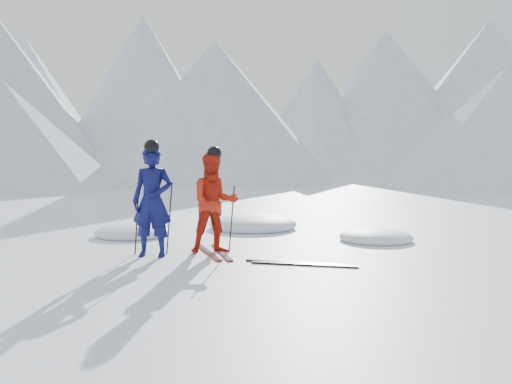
{
  "coord_description": "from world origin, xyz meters",
  "views": [
    {
      "loc": [
        -1.44,
        -8.97,
        1.76
      ],
      "look_at": [
        -1.43,
        0.5,
        1.1
      ],
      "focal_mm": 38.0,
      "sensor_mm": 36.0,
      "label": 1
    }
  ],
  "objects": [
    {
      "name": "skier_blue",
      "position": [
        -3.21,
        0.27,
        0.95
      ],
      "size": [
        0.74,
        0.54,
        1.91
      ],
      "primitive_type": "imported",
      "rotation": [
        0.0,
        0.0,
        -0.12
      ],
      "color": "#0B0D44",
      "rests_on": "ground"
    },
    {
      "name": "mountain_range",
      "position": [
        5.71,
        35.31,
        6.72
      ],
      "size": [
        106.15,
        62.94,
        15.53
      ],
      "color": "#B2BCD1",
      "rests_on": "ground"
    },
    {
      "name": "pole_blue_left",
      "position": [
        -3.51,
        0.42,
        0.64
      ],
      "size": [
        0.13,
        0.09,
        1.27
      ],
      "primitive_type": "cylinder",
      "rotation": [
        0.05,
        0.08,
        0.0
      ],
      "color": "black",
      "rests_on": "ground"
    },
    {
      "name": "pole_red_right",
      "position": [
        -1.87,
        0.76,
        0.6
      ],
      "size": [
        0.12,
        0.08,
        1.19
      ],
      "primitive_type": "cylinder",
      "rotation": [
        -0.05,
        0.08,
        0.0
      ],
      "color": "black",
      "rests_on": "ground"
    },
    {
      "name": "ski_loose_b",
      "position": [
        -0.67,
        -0.5,
        0.01
      ],
      "size": [
        1.68,
        0.47,
        0.03
      ],
      "primitive_type": "cube",
      "rotation": [
        0.0,
        0.0,
        1.34
      ],
      "color": "black",
      "rests_on": "ground"
    },
    {
      "name": "ski_worn_left",
      "position": [
        -2.29,
        0.61,
        0.01
      ],
      "size": [
        0.6,
        1.65,
        0.03
      ],
      "primitive_type": "cube",
      "rotation": [
        0.0,
        0.0,
        0.31
      ],
      "color": "black",
      "rests_on": "ground"
    },
    {
      "name": "pole_red_left",
      "position": [
        -2.47,
        0.86,
        0.6
      ],
      "size": [
        0.12,
        0.09,
        1.19
      ],
      "primitive_type": "cylinder",
      "rotation": [
        0.06,
        0.08,
        0.0
      ],
      "color": "black",
      "rests_on": "ground"
    },
    {
      "name": "skier_red",
      "position": [
        -2.17,
        0.61,
        0.9
      ],
      "size": [
        1.02,
        0.89,
        1.8
      ],
      "primitive_type": "imported",
      "rotation": [
        0.0,
        0.0,
        0.27
      ],
      "color": "red",
      "rests_on": "ground"
    },
    {
      "name": "snow_lumps",
      "position": [
        -1.64,
        3.15,
        0.0
      ],
      "size": [
        6.67,
        3.63,
        0.46
      ],
      "color": "white",
      "rests_on": "ground"
    },
    {
      "name": "ski_loose_a",
      "position": [
        -0.77,
        -0.35,
        0.01
      ],
      "size": [
        1.66,
        0.53,
        0.03
      ],
      "primitive_type": "cube",
      "rotation": [
        0.0,
        0.0,
        1.31
      ],
      "color": "black",
      "rests_on": "ground"
    },
    {
      "name": "ski_worn_right",
      "position": [
        -2.05,
        0.61,
        0.01
      ],
      "size": [
        0.49,
        1.67,
        0.03
      ],
      "primitive_type": "cube",
      "rotation": [
        0.0,
        0.0,
        0.24
      ],
      "color": "black",
      "rests_on": "ground"
    },
    {
      "name": "ground",
      "position": [
        0.0,
        0.0,
        0.0
      ],
      "size": [
        160.0,
        160.0,
        0.0
      ],
      "primitive_type": "plane",
      "color": "white",
      "rests_on": "ground"
    },
    {
      "name": "pole_blue_right",
      "position": [
        -2.96,
        0.52,
        0.64
      ],
      "size": [
        0.13,
        0.07,
        1.27
      ],
      "primitive_type": "cylinder",
      "rotation": [
        -0.04,
        0.08,
        0.0
      ],
      "color": "black",
      "rests_on": "ground"
    }
  ]
}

